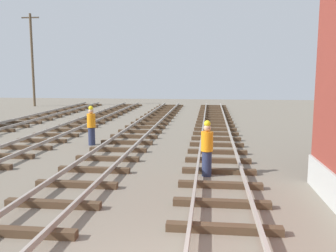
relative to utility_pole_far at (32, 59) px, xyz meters
name	(u,v)px	position (x,y,z in m)	size (l,w,h in m)	color
utility_pole_far	(32,59)	(0.00, 0.00, 0.00)	(1.80, 0.24, 9.24)	brown
track_worker_foreground	(207,149)	(17.85, -24.01, -3.89)	(0.40, 0.40, 1.87)	#262D4C
track_worker_distant	(91,126)	(12.37, -19.28, -3.89)	(0.40, 0.40, 1.87)	#262D4C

